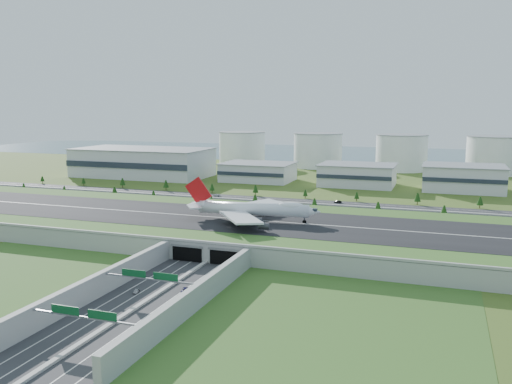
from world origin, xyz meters
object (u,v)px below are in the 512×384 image
(car_2, at_px, (186,290))
(car_5, at_px, (338,202))
(car_3, at_px, (108,357))
(car_1, at_px, (96,313))
(car_7, at_px, (216,195))
(fuel_tank_a, at_px, (242,148))
(car_4, at_px, (59,190))
(boeing_747, at_px, (252,209))
(car_0, at_px, (136,291))

(car_2, relative_size, car_5, 1.20)
(car_3, xyz_separation_m, car_5, (13.34, 242.14, 0.13))
(car_1, relative_size, car_7, 0.80)
(fuel_tank_a, xyz_separation_m, car_2, (128.15, -394.83, -16.54))
(car_4, bearing_deg, boeing_747, -118.44)
(car_1, bearing_deg, car_2, 41.82)
(fuel_tank_a, distance_m, car_7, 214.98)
(car_2, distance_m, car_3, 52.09)
(car_2, xyz_separation_m, car_3, (3.69, -51.96, -0.15))
(car_0, relative_size, car_3, 0.86)
(fuel_tank_a, height_order, boeing_747, fuel_tank_a)
(fuel_tank_a, height_order, car_0, fuel_tank_a)
(fuel_tank_a, bearing_deg, car_4, -106.30)
(boeing_747, height_order, car_4, boeing_747)
(car_0, xyz_separation_m, car_1, (-0.81, -21.87, 0.02))
(car_4, relative_size, car_5, 0.83)
(car_4, bearing_deg, car_5, -88.39)
(car_1, height_order, car_4, car_1)
(fuel_tank_a, height_order, car_3, fuel_tank_a)
(car_0, xyz_separation_m, car_5, (32.99, 196.38, 0.13))
(car_1, bearing_deg, car_5, 63.87)
(car_0, height_order, car_7, car_7)
(car_4, bearing_deg, car_0, -138.45)
(boeing_747, xyz_separation_m, car_2, (5.46, -83.99, -13.06))
(boeing_747, bearing_deg, fuel_tank_a, 105.91)
(car_2, bearing_deg, car_1, 43.87)
(car_0, bearing_deg, car_4, 121.60)
(car_2, height_order, car_3, car_2)
(fuel_tank_a, xyz_separation_m, car_3, (131.84, -446.79, -16.69))
(car_2, bearing_deg, car_3, 78.79)
(fuel_tank_a, bearing_deg, car_7, -74.31)
(boeing_747, xyz_separation_m, car_3, (9.15, -135.94, -13.21))
(car_5, bearing_deg, car_0, -22.02)
(car_0, height_order, car_5, car_5)
(car_7, bearing_deg, boeing_747, 33.43)
(car_0, distance_m, car_1, 21.89)
(car_3, relative_size, car_5, 0.95)
(boeing_747, distance_m, car_0, 91.74)
(car_3, xyz_separation_m, car_7, (-73.88, 240.43, 0.10))
(fuel_tank_a, bearing_deg, boeing_747, -68.46)
(boeing_747, bearing_deg, car_1, -101.40)
(car_0, bearing_deg, fuel_tank_a, 92.42)
(boeing_747, relative_size, car_3, 14.37)
(fuel_tank_a, distance_m, car_0, 416.76)
(boeing_747, xyz_separation_m, car_1, (-11.31, -112.05, -13.18))
(car_5, distance_m, car_7, 87.24)
(boeing_747, distance_m, car_5, 109.34)
(car_3, distance_m, car_4, 298.41)
(boeing_747, height_order, car_2, boeing_747)
(fuel_tank_a, relative_size, car_4, 11.99)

